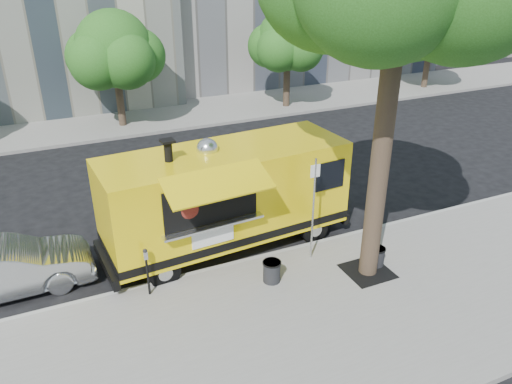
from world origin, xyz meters
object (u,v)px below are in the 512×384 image
far_tree_d (433,26)px  sedan (4,269)px  far_tree_c (288,40)px  trash_bin_right (377,256)px  far_tree_b (114,49)px  food_truck (226,196)px  sign_post (313,204)px  parking_meter (147,266)px  trash_bin_left (272,271)px

far_tree_d → sedan: size_ratio=1.31×
far_tree_c → trash_bin_right: size_ratio=9.62×
sedan → trash_bin_right: size_ratio=7.95×
far_tree_b → food_truck: (0.68, -12.53, -2.14)m
food_truck → sedan: bearing=173.4°
far_tree_b → food_truck: bearing=-86.9°
far_tree_b → food_truck: size_ratio=0.74×
sign_post → parking_meter: 4.64m
parking_meter → food_truck: (2.68, 1.52, 0.71)m
far_tree_d → sedan: 27.33m
far_tree_d → sign_post: 21.79m
sedan → trash_bin_right: 9.75m
sedan → far_tree_c: bearing=-50.8°
far_tree_c → far_tree_d: size_ratio=0.92×
sign_post → trash_bin_left: size_ratio=5.10×
far_tree_b → far_tree_d: bearing=-0.3°
trash_bin_left → food_truck: bearing=99.1°
food_truck → trash_bin_right: size_ratio=13.71×
trash_bin_left → far_tree_c: bearing=61.3°
far_tree_b → sedan: 13.71m
parking_meter → food_truck: 3.16m
far_tree_b → far_tree_d: far_tree_d is taller
sign_post → far_tree_b: bearing=100.1°
parking_meter → food_truck: food_truck is taller
far_tree_b → far_tree_d: 19.00m
far_tree_b → far_tree_c: bearing=-1.9°
trash_bin_left → parking_meter: bearing=165.8°
far_tree_b → far_tree_d: (19.00, -0.10, 0.06)m
far_tree_d → food_truck: (-18.32, -12.43, -2.19)m
food_truck → trash_bin_left: (0.37, -2.29, -1.23)m
food_truck → sedan: (-5.94, 0.26, -0.99)m
far_tree_b → sign_post: 14.61m
far_tree_b → sedan: size_ratio=1.28×
parking_meter → sedan: 3.72m
far_tree_c → trash_bin_right: 16.18m
sign_post → trash_bin_left: sign_post is taller
sedan → trash_bin_left: bearing=-112.8°
far_tree_b → far_tree_c: 9.01m
far_tree_b → far_tree_c: (9.00, -0.30, -0.12)m
food_truck → trash_bin_right: bearing=-44.3°
far_tree_b → food_truck: 12.73m
far_tree_c → sign_post: size_ratio=1.74×
parking_meter → trash_bin_right: (5.99, -1.29, -0.54)m
far_tree_b → sign_post: far_tree_b is taller
far_tree_b → far_tree_c: size_ratio=1.06×
far_tree_d → sedan: bearing=-153.4°
far_tree_b → far_tree_d: size_ratio=0.97×
far_tree_c → far_tree_d: bearing=1.1°
far_tree_d → trash_bin_right: 21.66m
sedan → trash_bin_left: size_ratio=7.33×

